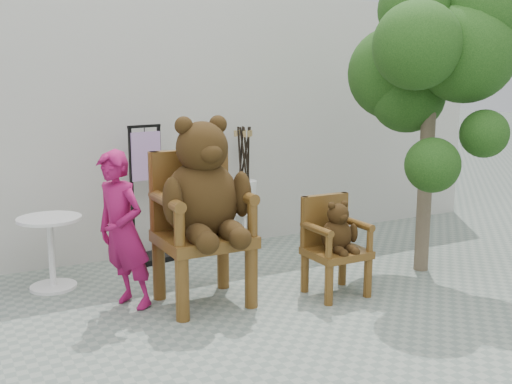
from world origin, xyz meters
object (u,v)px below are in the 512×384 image
Objects in this scene: chair_big at (202,199)px; tree at (435,52)px; stool_bucket at (244,195)px; person at (123,231)px; display_stand at (147,210)px; cafe_table at (51,244)px; chair_small at (335,237)px.

tree is at bearing -5.05° from chair_big.
chair_big is 1.87m from stool_bucket.
person is 0.45× the size of tree.
stool_bucket is at bearing 98.20° from person.
chair_big is 1.11× the size of display_stand.
person is 2.22m from stool_bucket.
person is 1.02m from cafe_table.
chair_small is 1.92m from person.
tree is (2.50, -1.65, 1.68)m from display_stand.
display_stand reaches higher than person.
stool_bucket reaches higher than chair_small.
display_stand is (1.09, 0.40, 0.14)m from cafe_table.
person is 1.41m from display_stand.
display_stand is 1.20m from stool_bucket.
person is at bearing -61.36° from cafe_table.
cafe_table is 0.23× the size of tree.
display_stand is (-0.05, 1.44, -0.37)m from chair_big.
chair_big is 2.79m from tree.
stool_bucket is (1.15, 1.44, -0.31)m from chair_big.
tree is at bearing -19.15° from cafe_table.
display_stand is (-1.22, 1.80, 0.04)m from chair_small.
display_stand is at bearing 91.80° from chair_big.
cafe_table is (-2.31, 1.39, -0.10)m from chair_small.
stool_bucket is 2.66m from tree.
chair_small is 0.65× the size of person.
chair_small is 1.31× the size of cafe_table.
stool_bucket is at bearing 128.25° from tree.
cafe_table is 0.48× the size of stool_bucket.
chair_small is at bearing -173.54° from tree.
stool_bucket is (2.29, 0.41, 0.20)m from cafe_table.
chair_small is (1.17, -0.36, -0.41)m from chair_big.
chair_small is 0.63× the size of stool_bucket.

